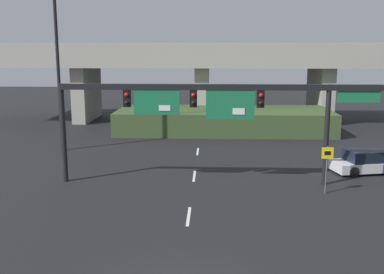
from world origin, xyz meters
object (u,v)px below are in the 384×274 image
(signal_gantry, at_px, (211,102))
(parked_sedan_near_right, at_px, (366,162))
(speed_limit_sign, at_px, (327,163))
(highway_light_pole_near, at_px, (56,27))

(signal_gantry, bearing_deg, parked_sedan_near_right, 15.62)
(speed_limit_sign, bearing_deg, highway_light_pole_near, 150.56)
(signal_gantry, height_order, speed_limit_sign, signal_gantry)
(signal_gantry, relative_size, highway_light_pole_near, 1.02)
(speed_limit_sign, bearing_deg, signal_gantry, 165.18)
(signal_gantry, relative_size, parked_sedan_near_right, 3.89)
(parked_sedan_near_right, bearing_deg, signal_gantry, -176.80)
(signal_gantry, xyz_separation_m, highway_light_pole_near, (-11.22, 8.16, 4.45))
(signal_gantry, relative_size, speed_limit_sign, 7.00)
(speed_limit_sign, height_order, highway_light_pole_near, highway_light_pole_near)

